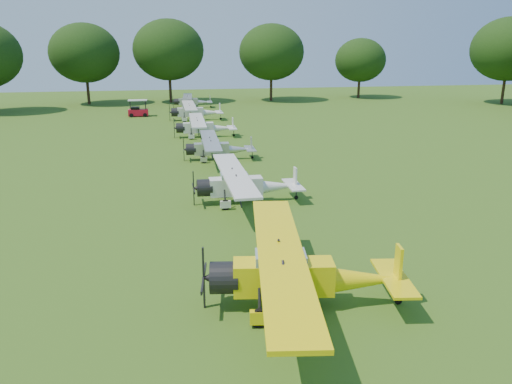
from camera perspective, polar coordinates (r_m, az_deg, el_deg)
ground at (r=27.37m, az=-2.50°, el=-2.79°), size 160.00×160.00×0.00m
tree_belt at (r=26.73m, az=5.06°, el=14.28°), size 137.36×130.27×14.52m
aircraft_2 at (r=17.90m, az=4.93°, el=-9.03°), size 7.45×11.81×2.32m
aircraft_3 at (r=29.41m, az=-1.39°, el=1.04°), size 6.50×10.31×2.04m
aircraft_4 at (r=40.64m, az=-4.49°, el=5.19°), size 5.86×9.32×1.84m
aircraft_5 at (r=50.85m, az=-6.08°, el=7.54°), size 6.30×10.01×1.98m
aircraft_6 at (r=62.54m, az=-7.07°, el=9.24°), size 6.58×10.45×2.07m
aircraft_7 at (r=75.20m, az=-7.42°, el=10.34°), size 5.81×9.26×1.82m
golf_cart at (r=67.26m, az=-13.36°, el=9.01°), size 2.54×1.61×2.13m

